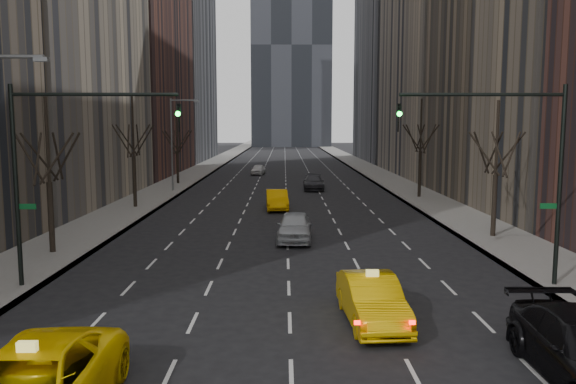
{
  "coord_description": "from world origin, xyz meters",
  "views": [
    {
      "loc": [
        -0.18,
        -10.11,
        6.57
      ],
      "look_at": [
        -0.01,
        15.54,
        3.5
      ],
      "focal_mm": 35.0,
      "sensor_mm": 36.0,
      "label": 1
    }
  ],
  "objects": [
    {
      "name": "sidewalk_left",
      "position": [
        -12.25,
        70.0,
        0.07
      ],
      "size": [
        4.5,
        320.0,
        0.15
      ],
      "primitive_type": "cube",
      "color": "slate",
      "rests_on": "ground"
    },
    {
      "name": "sidewalk_right",
      "position": [
        12.25,
        70.0,
        0.07
      ],
      "size": [
        4.5,
        320.0,
        0.15
      ],
      "primitive_type": "cube",
      "color": "slate",
      "rests_on": "ground"
    },
    {
      "name": "bld_left_far",
      "position": [
        -21.5,
        66.0,
        22.0
      ],
      "size": [
        14.0,
        28.0,
        44.0
      ],
      "primitive_type": "cube",
      "color": "brown",
      "rests_on": "ground"
    },
    {
      "name": "bld_right_deep",
      "position": [
        21.5,
        95.0,
        29.0
      ],
      "size": [
        14.0,
        30.0,
        58.0
      ],
      "primitive_type": "cube",
      "color": "slate",
      "rests_on": "ground"
    },
    {
      "name": "tree_lw_b",
      "position": [
        -12.0,
        18.0,
        3.72
      ],
      "size": [
        3.36,
        3.5,
        7.82
      ],
      "color": "black",
      "rests_on": "ground"
    },
    {
      "name": "tree_lw_c",
      "position": [
        -12.0,
        34.0,
        4.04
      ],
      "size": [
        3.36,
        3.5,
        8.74
      ],
      "color": "black",
      "rests_on": "ground"
    },
    {
      "name": "tree_lw_d",
      "position": [
        -12.0,
        52.0,
        3.56
      ],
      "size": [
        3.36,
        3.5,
        7.36
      ],
      "color": "black",
      "rests_on": "ground"
    },
    {
      "name": "tree_rw_b",
      "position": [
        12.0,
        22.0,
        3.72
      ],
      "size": [
        3.36,
        3.5,
        7.82
      ],
      "color": "black",
      "rests_on": "ground"
    },
    {
      "name": "tree_rw_c",
      "position": [
        12.0,
        40.0,
        4.04
      ],
      "size": [
        3.36,
        3.5,
        8.74
      ],
      "color": "black",
      "rests_on": "ground"
    },
    {
      "name": "traffic_mast_left",
      "position": [
        -9.11,
        12.0,
        5.49
      ],
      "size": [
        6.69,
        0.39,
        8.0
      ],
      "color": "black",
      "rests_on": "ground"
    },
    {
      "name": "traffic_mast_right",
      "position": [
        9.11,
        12.0,
        5.49
      ],
      "size": [
        6.69,
        0.39,
        8.0
      ],
      "color": "black",
      "rests_on": "ground"
    },
    {
      "name": "streetlight_far",
      "position": [
        -10.84,
        45.0,
        5.62
      ],
      "size": [
        2.83,
        0.22,
        9.0
      ],
      "color": "slate",
      "rests_on": "ground"
    },
    {
      "name": "taxi_sedan",
      "position": [
        2.73,
        7.95,
        0.8
      ],
      "size": [
        2.0,
        4.93,
        1.59
      ],
      "primitive_type": "imported",
      "rotation": [
        0.0,
        0.0,
        0.07
      ],
      "color": "#E2AC04",
      "rests_on": "ground"
    },
    {
      "name": "silver_sedan_ahead",
      "position": [
        0.41,
        21.41,
        0.82
      ],
      "size": [
        2.18,
        4.88,
        1.63
      ],
      "primitive_type": "imported",
      "rotation": [
        0.0,
        0.0,
        -0.05
      ],
      "color": "#AFB3B8",
      "rests_on": "ground"
    },
    {
      "name": "far_taxi",
      "position": [
        -0.75,
        33.3,
        0.77
      ],
      "size": [
        1.9,
        4.76,
        1.54
      ],
      "primitive_type": "imported",
      "rotation": [
        0.0,
        0.0,
        0.06
      ],
      "color": "#FEAF05",
      "rests_on": "ground"
    },
    {
      "name": "far_suv_grey",
      "position": [
        2.83,
        46.75,
        0.74
      ],
      "size": [
        2.16,
        5.11,
        1.47
      ],
      "primitive_type": "imported",
      "rotation": [
        0.0,
        0.0,
        -0.02
      ],
      "color": "#2A2A2F",
      "rests_on": "ground"
    },
    {
      "name": "far_car_white",
      "position": [
        -3.65,
        64.52,
        0.68
      ],
      "size": [
        2.08,
        4.14,
        1.36
      ],
      "primitive_type": "imported",
      "rotation": [
        0.0,
        0.0,
        -0.12
      ],
      "color": "white",
      "rests_on": "ground"
    }
  ]
}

